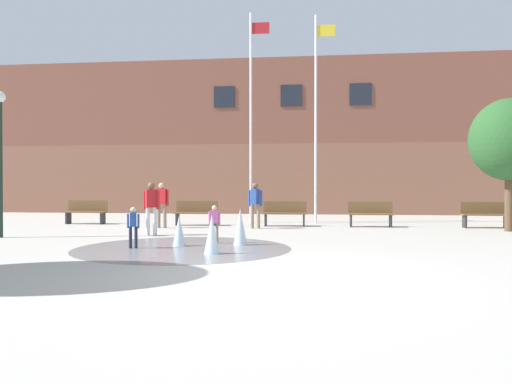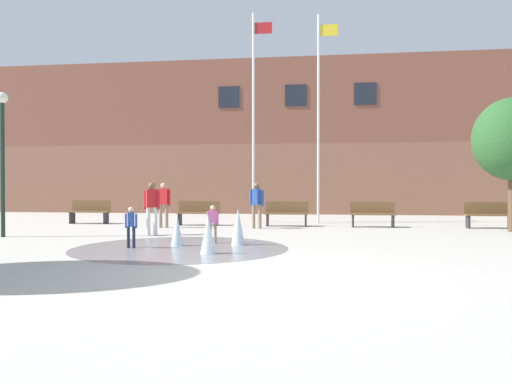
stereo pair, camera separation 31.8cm
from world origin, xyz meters
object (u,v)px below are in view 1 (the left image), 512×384
Objects in this scene: child_running at (214,221)px; park_bench_under_left_flagpole at (196,213)px; adult_near_bench at (255,202)px; street_tree_near_building at (510,140)px; park_bench_near_trashcan at (370,214)px; flagpole_right at (316,113)px; child_in_fountain at (133,224)px; lamp_post_left_lane at (0,143)px; flagpole_left at (251,112)px; park_bench_far_left at (86,212)px; park_bench_far_right at (485,214)px; park_bench_center at (285,213)px; teen_by_trashcan at (162,201)px; adult_watching at (151,204)px.

park_bench_under_left_flagpole is at bearing -82.63° from child_running.
street_tree_near_building is at bearing 105.98° from adult_near_bench.
park_bench_near_trashcan is 0.19× the size of flagpole_right.
child_in_fountain is at bearing -89.12° from park_bench_under_left_flagpole.
lamp_post_left_lane is (-6.40, 0.72, 2.14)m from child_running.
adult_near_bench is 4.46m from flagpole_left.
park_bench_under_left_flagpole is at bearing -10.60° from child_in_fountain.
park_bench_far_right is at bearing -0.48° from park_bench_far_left.
park_bench_center is 3.09m from park_bench_near_trashcan.
flagpole_right is (5.41, 2.90, 3.43)m from teen_by_trashcan.
lamp_post_left_lane reaches higher than child_in_fountain.
park_bench_far_left is 1.00× the size of park_bench_under_left_flagpole.
flagpole_right is at bearing 9.00° from park_bench_far_left.
park_bench_under_left_flagpole is 6.86m from child_in_fountain.
child_in_fountain is at bearing -113.20° from adult_watching.
teen_by_trashcan is 0.19× the size of flagpole_right.
flagpole_right is at bearing 158.47° from adult_near_bench.
lamp_post_left_lane is at bearing -91.66° from park_bench_far_left.
child_in_fountain is 2.11m from child_running.
child_in_fountain is at bearing -115.02° from park_bench_center.
flagpole_left reaches higher than adult_near_bench.
child_in_fountain reaches higher than park_bench_near_trashcan.
lamp_post_left_lane is at bearing -134.71° from flagpole_left.
adult_near_bench is (-8.02, -1.16, 0.45)m from park_bench_far_right.
park_bench_under_left_flagpole is 1.65m from teen_by_trashcan.
teen_by_trashcan is 1.00× the size of adult_near_bench.
teen_by_trashcan reaches higher than park_bench_center.
flagpole_right is at bearing -120.70° from child_running.
park_bench_far_left is 9.81m from flagpole_right.
park_bench_under_left_flagpole is at bearing 47.11° from lamp_post_left_lane.
park_bench_near_trashcan is (3.09, -0.02, 0.00)m from park_bench_center.
park_bench_far_left and park_bench_center have the same top height.
park_bench_center is 7.61m from child_in_fountain.
park_bench_far_left is 7.59m from flagpole_left.
flagpole_right is (8.90, 1.41, 3.88)m from park_bench_far_left.
lamp_post_left_lane reaches higher than teen_by_trashcan.
child_in_fountain is 3.11m from adult_watching.
flagpole_left reaches higher than child_running.
park_bench_center is 5.88m from child_running.
park_bench_far_left is 1.00× the size of park_bench_center.
teen_by_trashcan reaches higher than park_bench_under_left_flagpole.
teen_by_trashcan is at bearing -169.89° from park_bench_near_trashcan.
park_bench_near_trashcan is 0.19× the size of flagpole_left.
park_bench_near_trashcan is at bearing 24.21° from lamp_post_left_lane.
child_running is at bearing -72.05° from park_bench_under_left_flagpole.
child_in_fountain is 10.25m from flagpole_right.
teen_by_trashcan is (-4.25, -1.33, 0.45)m from park_bench_center.
street_tree_near_building is (8.83, -2.81, -1.48)m from flagpole_left.
teen_by_trashcan and adult_near_bench have the same top height.
flagpole_right is 1.96× the size of lamp_post_left_lane.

